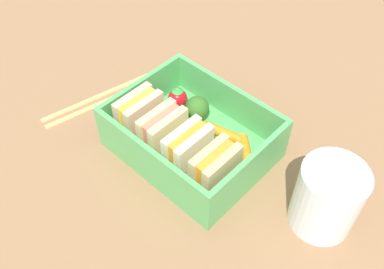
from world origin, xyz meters
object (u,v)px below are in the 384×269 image
object	(u,v)px
carrot_stick_left	(246,154)
strawberry_far_left	(178,98)
sandwich_center_left	(188,150)
sandwich_center	(163,132)
sandwich_left	(215,170)
sandwich_center_right	(140,115)
chopstick_pair	(109,94)
drinking_glass	(327,198)
carrot_stick_far_left	(223,133)
broccoli_floret	(197,109)

from	to	relation	value
carrot_stick_left	strawberry_far_left	bearing A→B (deg)	-3.72
sandwich_center_left	sandwich_center	bearing A→B (deg)	0.00
sandwich_left	sandwich_center_right	distance (cm)	11.74
strawberry_far_left	chopstick_pair	world-z (taller)	strawberry_far_left
sandwich_left	sandwich_center	world-z (taller)	same
sandwich_center_right	drinking_glass	world-z (taller)	drinking_glass
carrot_stick_far_left	chopstick_pair	size ratio (longest dim) A/B	0.26
sandwich_center_right	broccoli_floret	world-z (taller)	sandwich_center_right
sandwich_center_left	chopstick_pair	xyz separation A→B (cm)	(16.56, -1.92, -3.51)
drinking_glass	sandwich_center	bearing A→B (deg)	15.09
sandwich_center_right	strawberry_far_left	world-z (taller)	sandwich_center_right
carrot_stick_far_left	strawberry_far_left	bearing A→B (deg)	-0.69
carrot_stick_far_left	chopstick_pair	distance (cm)	17.11
sandwich_center_left	sandwich_center_right	distance (cm)	7.83
sandwich_center	broccoli_floret	size ratio (longest dim) A/B	1.43
sandwich_center_right	broccoli_floret	xyz separation A→B (cm)	(-3.89, -5.73, -0.46)
sandwich_center	broccoli_floret	distance (cm)	5.75
chopstick_pair	drinking_glass	distance (cm)	31.23
sandwich_center	sandwich_center_right	xyz separation A→B (cm)	(3.91, 0.00, 0.00)
sandwich_left	chopstick_pair	xyz separation A→B (cm)	(20.47, -1.92, -3.51)
chopstick_pair	carrot_stick_left	bearing A→B (deg)	-170.50
sandwich_center_left	chopstick_pair	bearing A→B (deg)	-6.60
sandwich_center	carrot_stick_far_left	world-z (taller)	sandwich_center
sandwich_left	drinking_glass	distance (cm)	11.50
carrot_stick_far_left	sandwich_center_right	bearing A→B (deg)	37.66
sandwich_left	chopstick_pair	bearing A→B (deg)	-5.35
carrot_stick_far_left	sandwich_left	bearing A→B (deg)	123.09
drinking_glass	carrot_stick_far_left	bearing A→B (deg)	-4.44
carrot_stick_far_left	carrot_stick_left	bearing A→B (deg)	170.66
sandwich_center_right	chopstick_pair	size ratio (longest dim) A/B	0.29
sandwich_center_left	carrot_stick_left	bearing A→B (deg)	-126.98
carrot_stick_far_left	broccoli_floret	bearing A→B (deg)	4.33
sandwich_center_right	strawberry_far_left	distance (cm)	6.26
sandwich_center_left	sandwich_center	size ratio (longest dim) A/B	1.00
carrot_stick_left	carrot_stick_far_left	bearing A→B (deg)	-9.34
carrot_stick_far_left	sandwich_center_left	bearing A→B (deg)	90.15
carrot_stick_far_left	drinking_glass	bearing A→B (deg)	175.56
carrot_stick_left	sandwich_left	bearing A→B (deg)	88.68
sandwich_center_right	sandwich_center	bearing A→B (deg)	180.00
strawberry_far_left	chopstick_pair	bearing A→B (deg)	25.24
sandwich_center	sandwich_center_left	bearing A→B (deg)	180.00
sandwich_center_left	broccoli_floret	distance (cm)	6.97
sandwich_center_right	drinking_glass	size ratio (longest dim) A/B	0.69
carrot_stick_left	carrot_stick_far_left	size ratio (longest dim) A/B	1.06
sandwich_left	drinking_glass	xyz separation A→B (cm)	(-10.40, -4.91, 0.07)
carrot_stick_left	chopstick_pair	distance (cm)	20.93
sandwich_center_left	drinking_glass	xyz separation A→B (cm)	(-14.31, -4.91, 0.07)
strawberry_far_left	drinking_glass	distance (cm)	22.03
carrot_stick_far_left	strawberry_far_left	world-z (taller)	strawberry_far_left
carrot_stick_left	sandwich_center_right	bearing A→B (deg)	24.32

